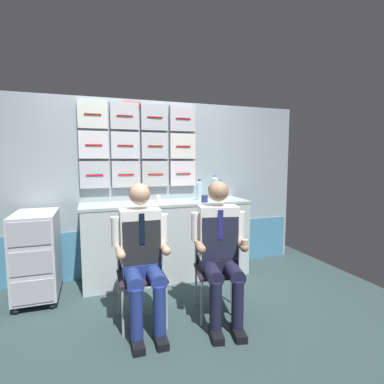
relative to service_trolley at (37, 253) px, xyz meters
name	(u,v)px	position (x,y,z in m)	size (l,w,h in m)	color
ground	(176,329)	(1.20, -0.96, -0.50)	(4.80, 4.80, 0.04)	#2C3E3F
galley_bulkhead	(145,186)	(1.19, 0.41, 0.62)	(4.20, 0.14, 2.15)	#90A0AA
galley_counter	(168,240)	(1.40, 0.13, -0.02)	(2.00, 0.53, 0.93)	#B5C2C1
service_trolley	(37,253)	(0.00, 0.00, 0.00)	(0.40, 0.65, 0.90)	black
folding_chair_left	(140,263)	(0.94, -0.68, 0.02)	(0.41, 0.41, 0.83)	#A8AAAF
crew_member_left	(142,250)	(0.94, -0.84, 0.19)	(0.49, 0.60, 1.23)	black
folding_chair_right	(216,258)	(1.64, -0.78, 0.02)	(0.47, 0.47, 0.83)	#A8AAAF
crew_member_right	(220,245)	(1.61, -0.94, 0.19)	(0.51, 0.65, 1.24)	black
water_bottle_tall	(215,188)	(2.05, 0.21, 0.59)	(0.08, 0.08, 0.30)	silver
sparkling_bottle_green	(199,190)	(1.81, 0.13, 0.57)	(0.07, 0.07, 0.26)	#ABD4E4
water_bottle_short	(220,189)	(2.17, 0.29, 0.56)	(0.06, 0.06, 0.24)	#47A153
espresso_cup_small	(222,196)	(2.14, 0.16, 0.48)	(0.07, 0.07, 0.07)	white
coffee_cup_white	(205,199)	(1.81, -0.04, 0.49)	(0.08, 0.08, 0.08)	navy
paper_cup_blue	(158,198)	(1.29, 0.15, 0.49)	(0.06, 0.06, 0.09)	silver
coffee_cup_spare	(142,201)	(1.08, -0.05, 0.49)	(0.07, 0.07, 0.09)	#BDAE89
snack_banana	(140,200)	(1.09, 0.24, 0.46)	(0.17, 0.10, 0.04)	yellow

